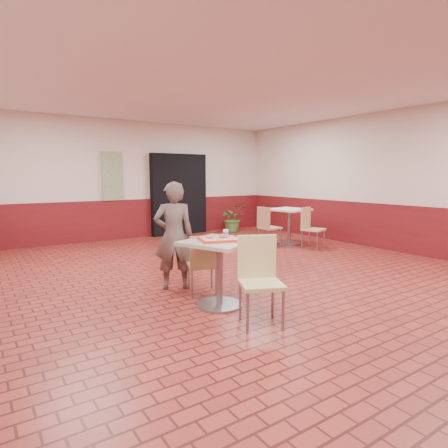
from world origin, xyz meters
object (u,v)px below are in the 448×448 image
customer (174,236)px  serving_tray (220,239)px  main_table (220,262)px  ring_donut (209,237)px  chair_main_front (259,275)px  long_john_donut (224,236)px  second_table (289,220)px  chair_second_left (267,225)px  paper_cup (226,233)px  chair_second_front (310,226)px  chair_main_back (203,261)px  potted_plant (233,218)px

customer → serving_tray: (0.14, -0.98, 0.08)m
main_table → ring_donut: bearing=139.0°
serving_tray → ring_donut: bearing=139.0°
chair_main_front → long_john_donut: bearing=116.8°
main_table → serving_tray: size_ratio=1.71×
main_table → second_table: bearing=35.7°
second_table → chair_second_left: (-0.65, 0.03, -0.06)m
main_table → paper_cup: bearing=25.7°
chair_main_front → customer: bearing=122.2°
main_table → second_table: (3.70, 2.66, 0.01)m
ring_donut → chair_second_front: chair_second_front is taller
customer → chair_main_front: bearing=120.2°
ring_donut → chair_second_front: 4.29m
chair_main_back → second_table: size_ratio=0.98×
chair_second_left → paper_cup: bearing=130.7°
ring_donut → paper_cup: 0.23m
chair_second_front → potted_plant: size_ratio=1.15×
long_john_donut → chair_second_front: bearing=28.7°
ring_donut → second_table: (3.79, 2.58, -0.31)m
ring_donut → second_table: 4.59m
main_table → long_john_donut: long_john_donut is taller
chair_main_back → serving_tray: (-0.07, -0.51, 0.38)m
main_table → potted_plant: bearing=53.3°
customer → paper_cup: bearing=129.0°
long_john_donut → potted_plant: long_john_donut is taller
main_table → ring_donut: (-0.09, 0.08, 0.32)m
chair_second_left → potted_plant: size_ratio=1.15×
potted_plant → second_table: bearing=-89.9°
ring_donut → paper_cup: paper_cup is taller
chair_second_left → potted_plant: (0.65, 2.27, -0.11)m
chair_main_back → paper_cup: bearing=119.4°
second_table → chair_second_front: 0.65m
customer → second_table: bearing=-133.8°
customer → chair_second_left: 3.62m
customer → chair_second_left: size_ratio=1.68×
serving_tray → paper_cup: paper_cup is taller
ring_donut → potted_plant: (3.79, 4.87, -0.48)m
main_table → chair_main_front: (0.08, -0.67, -0.02)m
customer → potted_plant: bearing=-111.4°
long_john_donut → second_table: 4.52m
main_table → long_john_donut: bearing=-0.8°
paper_cup → chair_second_front: size_ratio=0.10×
ring_donut → chair_main_back: bearing=69.7°
second_table → chair_second_left: 0.66m
chair_second_front → ring_donut: bearing=-170.7°
chair_main_back → chair_second_front: 3.95m
chair_main_front → paper_cup: chair_main_front is taller
customer → ring_donut: customer is taller
customer → long_john_donut: (0.20, -0.98, 0.11)m
long_john_donut → second_table: long_john_donut is taller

